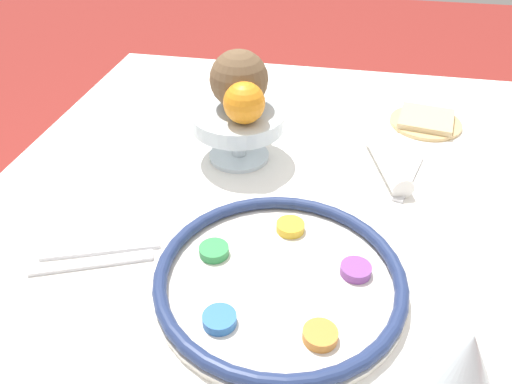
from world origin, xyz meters
name	(u,v)px	position (x,y,z in m)	size (l,w,h in m)	color
dining_table	(274,327)	(0.00, 0.00, 0.35)	(1.21, 1.05, 0.71)	white
seder_plate	(280,278)	(-0.20, -0.03, 0.72)	(0.36, 0.36, 0.03)	silver
wine_glass	(464,361)	(-0.36, -0.24, 0.81)	(0.07, 0.07, 0.14)	silver
fruit_stand	(238,124)	(0.12, 0.10, 0.78)	(0.18, 0.18, 0.10)	silver
orange_fruit	(244,103)	(0.08, 0.08, 0.84)	(0.07, 0.07, 0.07)	orange
coconut	(239,79)	(0.14, 0.10, 0.86)	(0.11, 0.11, 0.11)	brown
bread_plate	(426,121)	(0.33, -0.28, 0.72)	(0.15, 0.15, 0.02)	tan
napkin_roll	(388,161)	(0.13, -0.19, 0.73)	(0.19, 0.09, 0.04)	white
cup_near	(231,95)	(0.33, 0.16, 0.74)	(0.07, 0.07, 0.06)	silver
fork_left	(92,263)	(-0.21, 0.25, 0.71)	(0.09, 0.17, 0.01)	silver
fork_right	(101,249)	(-0.18, 0.25, 0.71)	(0.08, 0.18, 0.01)	silver
spoon	(408,177)	(0.11, -0.23, 0.71)	(0.16, 0.07, 0.01)	silver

